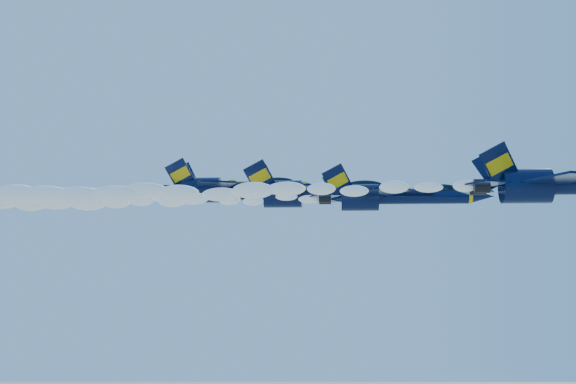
# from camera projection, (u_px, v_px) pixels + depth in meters

# --- Properties ---
(jet_lead) EXTENTS (18.27, 14.99, 6.79)m
(jet_lead) POSITION_uv_depth(u_px,v_px,m) (572.00, 184.00, 58.10)
(jet_lead) COLOR black
(smoke_trail_jet_lead) EXTENTS (40.83, 1.89, 1.70)m
(smoke_trail_jet_lead) POSITION_uv_depth(u_px,v_px,m) (225.00, 192.00, 60.03)
(smoke_trail_jet_lead) COLOR white
(jet_second) EXTENTS (17.42, 14.29, 6.47)m
(jet_second) POSITION_uv_depth(u_px,v_px,m) (395.00, 196.00, 71.88)
(jet_second) COLOR black
(smoke_trail_jet_second) EXTENTS (40.83, 1.80, 1.62)m
(smoke_trail_jet_second) POSITION_uv_depth(u_px,v_px,m) (121.00, 202.00, 73.79)
(smoke_trail_jet_second) COLOR white
(jet_third) EXTENTS (20.12, 16.50, 7.48)m
(jet_third) POSITION_uv_depth(u_px,v_px,m) (318.00, 193.00, 81.53)
(jet_third) COLOR black
(smoke_trail_jet_third) EXTENTS (40.83, 2.08, 1.87)m
(smoke_trail_jet_third) POSITION_uv_depth(u_px,v_px,m) (68.00, 198.00, 83.51)
(smoke_trail_jet_third) COLOR white
(jet_fourth) EXTENTS (20.08, 16.47, 7.46)m
(jet_fourth) POSITION_uv_depth(u_px,v_px,m) (235.00, 189.00, 87.80)
(jet_fourth) COLOR black
(smoke_trail_jet_fourth) EXTENTS (40.83, 2.08, 1.87)m
(smoke_trail_jet_fourth) POSITION_uv_depth(u_px,v_px,m) (4.00, 194.00, 89.78)
(smoke_trail_jet_fourth) COLOR white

